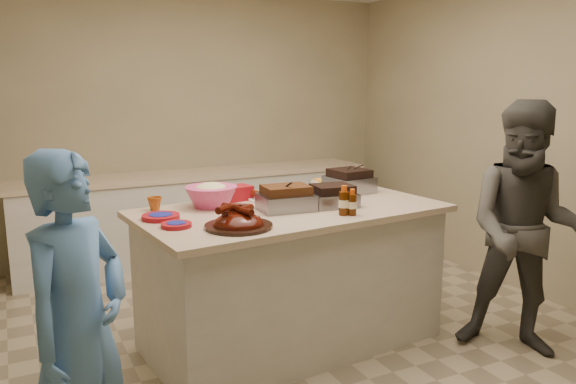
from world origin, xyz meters
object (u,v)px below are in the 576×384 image
bbq_bottle_b (352,215)px  guest_gray (517,350)px  rib_platter (239,228)px  plastic_cup (155,210)px  roasting_pan (349,192)px  bbq_bottle_a (344,215)px  coleslaw_bowl (212,207)px  mustard_bottle (266,207)px  island (291,341)px

bbq_bottle_b → guest_gray: (1.06, -0.45, -0.96)m
rib_platter → plastic_cup: bearing=115.8°
roasting_pan → plastic_cup: (-1.48, 0.05, 0.00)m
bbq_bottle_a → plastic_cup: 1.24m
bbq_bottle_a → bbq_bottle_b: bbq_bottle_a is taller
coleslaw_bowl → plastic_cup: coleslaw_bowl is taller
roasting_pan → coleslaw_bowl: 1.12m
rib_platter → bbq_bottle_a: (0.71, -0.00, 0.00)m
bbq_bottle_a → mustard_bottle: (-0.34, 0.43, 0.00)m
island → plastic_cup: 1.32m
mustard_bottle → guest_gray: 1.96m
bbq_bottle_a → coleslaw_bowl: bearing=138.3°
roasting_pan → bbq_bottle_a: bbq_bottle_a is taller
coleslaw_bowl → roasting_pan: bearing=1.2°
rib_platter → roasting_pan: bearing=28.1°
island → plastic_cup: (-0.83, 0.34, 0.96)m
island → bbq_bottle_a: (0.20, -0.33, 0.96)m
rib_platter → plastic_cup: 0.74m
island → bbq_bottle_b: bearing=-60.6°
island → rib_platter: (-0.51, -0.33, 0.96)m
plastic_cup → island: bearing=-22.2°
bbq_bottle_a → plastic_cup: bbq_bottle_a is taller
rib_platter → guest_gray: 2.12m
guest_gray → roasting_pan: bearing=168.7°
island → bbq_bottle_b: bbq_bottle_b is taller
bbq_bottle_a → mustard_bottle: 0.55m
plastic_cup → rib_platter: bearing=-64.2°
coleslaw_bowl → bbq_bottle_a: coleslaw_bowl is taller
island → roasting_pan: 1.20m
plastic_cup → mustard_bottle: bearing=-19.1°
guest_gray → mustard_bottle: bearing=-164.5°
bbq_bottle_a → mustard_bottle: bbq_bottle_a is taller
rib_platter → roasting_pan: rib_platter is taller
mustard_bottle → plastic_cup: size_ratio=1.23×
coleslaw_bowl → mustard_bottle: coleslaw_bowl is taller
roasting_pan → coleslaw_bowl: coleslaw_bowl is taller
coleslaw_bowl → plastic_cup: bearing=168.7°
rib_platter → coleslaw_bowl: coleslaw_bowl is taller
island → bbq_bottle_a: size_ratio=10.70×
roasting_pan → coleslaw_bowl: (-1.12, -0.02, 0.00)m
roasting_pan → plastic_cup: bearing=172.2°
mustard_bottle → plastic_cup: 0.74m
island → guest_gray: island is taller
roasting_pan → guest_gray: roasting_pan is taller
bbq_bottle_a → bbq_bottle_b: (0.05, -0.03, 0.00)m
plastic_cup → roasting_pan: bearing=-1.9°
island → mustard_bottle: mustard_bottle is taller
island → roasting_pan: bearing=18.9°
guest_gray → plastic_cup: bearing=-160.6°
island → plastic_cup: bearing=152.3°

